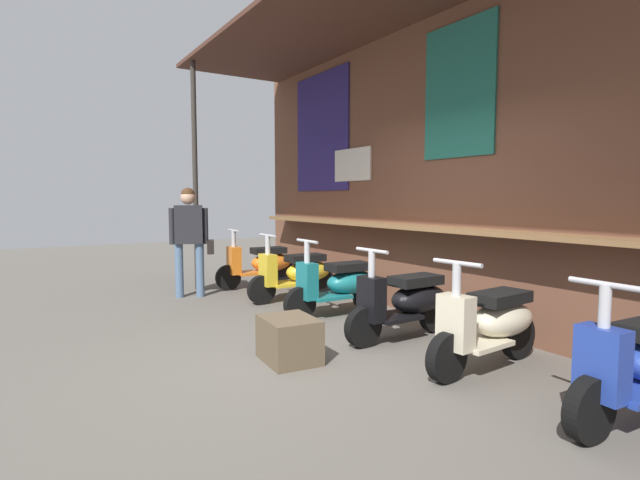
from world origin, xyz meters
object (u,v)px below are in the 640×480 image
object	(u,v)px
scooter_black	(407,301)
scooter_cream	(491,323)
scooter_yellow	(298,273)
merchandise_crate	(289,339)
scooter_teal	(340,284)
scooter_orange	(262,264)
shopper_with_handbag	(190,231)

from	to	relation	value
scooter_black	scooter_cream	distance (m)	1.06
scooter_yellow	merchandise_crate	distance (m)	2.68
scooter_black	scooter_cream	size ratio (longest dim) A/B	1.00
scooter_yellow	scooter_teal	bearing A→B (deg)	90.07
scooter_orange	scooter_teal	size ratio (longest dim) A/B	1.00
scooter_yellow	scooter_teal	size ratio (longest dim) A/B	1.00
shopper_with_handbag	scooter_black	bearing A→B (deg)	-139.46
scooter_cream	shopper_with_handbag	bearing A→B (deg)	-78.25
scooter_yellow	merchandise_crate	world-z (taller)	scooter_yellow
scooter_yellow	merchandise_crate	xyz separation A→B (m)	(2.28, -1.39, -0.19)
scooter_teal	merchandise_crate	bearing A→B (deg)	41.93
shopper_with_handbag	scooter_orange	bearing A→B (deg)	-61.74
scooter_cream	merchandise_crate	distance (m)	1.77
scooter_cream	merchandise_crate	size ratio (longest dim) A/B	2.55
scooter_teal	shopper_with_handbag	bearing A→B (deg)	-58.26
scooter_orange	scooter_yellow	bearing A→B (deg)	92.95
shopper_with_handbag	merchandise_crate	size ratio (longest dim) A/B	2.93
scooter_teal	shopper_with_handbag	size ratio (longest dim) A/B	0.87
shopper_with_handbag	merchandise_crate	world-z (taller)	shopper_with_handbag
scooter_yellow	scooter_cream	size ratio (longest dim) A/B	1.00
scooter_teal	scooter_cream	distance (m)	2.28
scooter_teal	scooter_cream	world-z (taller)	same
scooter_teal	shopper_with_handbag	world-z (taller)	shopper_with_handbag
scooter_orange	merchandise_crate	xyz separation A→B (m)	(3.48, -1.39, -0.19)
scooter_yellow	shopper_with_handbag	distance (m)	1.71
scooter_black	merchandise_crate	bearing A→B (deg)	-1.89
scooter_orange	scooter_cream	world-z (taller)	same
scooter_teal	scooter_yellow	bearing A→B (deg)	-89.03
scooter_teal	merchandise_crate	size ratio (longest dim) A/B	2.55
scooter_yellow	scooter_teal	xyz separation A→B (m)	(1.07, -0.00, 0.00)
scooter_yellow	scooter_cream	distance (m)	3.35
scooter_teal	scooter_black	xyz separation A→B (m)	(1.22, -0.00, 0.00)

